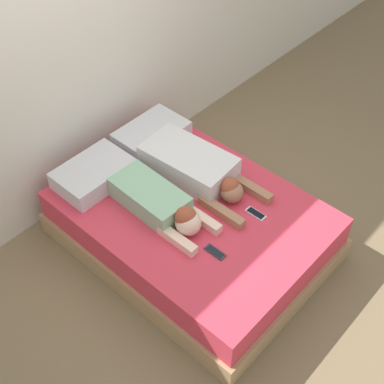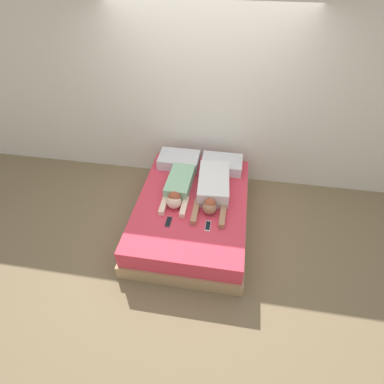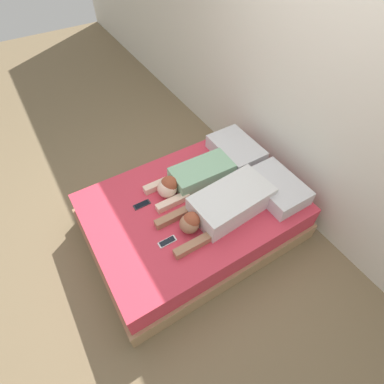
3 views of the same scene
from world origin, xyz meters
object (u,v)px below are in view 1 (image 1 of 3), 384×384
Objects in this scene: bed at (192,226)px; person_left at (161,204)px; pillow_head_right at (152,135)px; pillow_head_left at (94,174)px; cell_phone_right at (256,213)px; cell_phone_left at (215,252)px; person_right at (196,168)px.

person_left is (-0.20, 0.12, 0.32)m from bed.
pillow_head_left is at bearing 180.00° from pillow_head_right.
person_left is 0.71m from cell_phone_right.
pillow_head_right reaches higher than cell_phone_left.
person_right is 0.77m from cell_phone_left.
person_left is at bearing -171.81° from person_right.
bed is at bearing -142.84° from person_right.
pillow_head_right is 0.66× the size of person_left.
person_right is at bearing 8.19° from person_left.
person_left is at bearing 131.12° from cell_phone_right.
cell_phone_right is (0.46, -0.53, -0.08)m from person_left.
person_right is at bearing -97.03° from pillow_head_right.
pillow_head_left is 0.66× the size of person_left.
cell_phone_right reaches higher than bed.
cell_phone_right is (0.48, 0.01, 0.00)m from cell_phone_left.
bed is 2.28× the size of person_left.
pillow_head_right is 1.28m from cell_phone_left.
bed is 0.53m from cell_phone_left.
pillow_head_left is at bearing 116.56° from cell_phone_right.
person_left is at bearing -79.63° from pillow_head_left.
pillow_head_left is 1.29m from cell_phone_right.
pillow_head_left is 3.64× the size of cell_phone_left.
cell_phone_left is at bearing -117.81° from bed.
pillow_head_left is at bearing 94.80° from cell_phone_left.
person_left is at bearing -129.91° from pillow_head_right.
person_left reaches higher than pillow_head_right.
bed is 12.53× the size of cell_phone_right.
cell_phone_left reaches higher than bed.
person_right is 6.65× the size of cell_phone_left.
person_left is at bearing 148.77° from bed.
cell_phone_right is at bearing 1.33° from cell_phone_left.
person_right is (-0.07, -0.56, 0.03)m from pillow_head_right.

